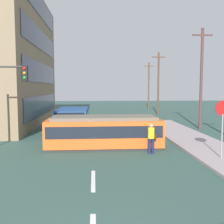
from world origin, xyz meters
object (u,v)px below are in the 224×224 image
Objects in this scene: pedestrian_crossing at (151,137)px; utility_pole_distant at (149,85)px; stop_sign at (223,117)px; streetcar_tram at (104,131)px; utility_pole_mid at (201,77)px; utility_pole_far at (158,83)px; city_bus at (73,118)px.

pedestrian_crossing is 31.96m from utility_pole_distant.
stop_sign is at bearing -95.49° from utility_pole_distant.
streetcar_tram is 11.65m from utility_pole_mid.
utility_pole_distant is at bearing 89.76° from utility_pole_mid.
utility_pole_mid reaches higher than streetcar_tram.
streetcar_tram is 0.84× the size of utility_pole_far.
streetcar_tram is at bearing -69.46° from city_bus.
stop_sign is at bearing -30.64° from streetcar_tram.
stop_sign is 0.36× the size of utility_pole_distant.
city_bus is 11.76m from utility_pole_mid.
pedestrian_crossing is at bearing -101.52° from utility_pole_distant.
pedestrian_crossing is 0.20× the size of utility_pole_far.
utility_pole_far reaches higher than stop_sign.
utility_pole_far reaches higher than utility_pole_distant.
utility_pole_distant is at bearing 73.15° from streetcar_tram.
pedestrian_crossing is (4.96, -8.15, -0.13)m from city_bus.
utility_pole_mid is (11.22, 0.30, 3.51)m from city_bus.
utility_pole_far is at bearing 84.29° from stop_sign.
utility_pole_far is 10.70m from utility_pole_distant.
utility_pole_far is at bearing 94.02° from utility_pole_mid.
utility_pole_mid is (6.26, 8.45, 3.64)m from pedestrian_crossing.
city_bus is at bearing -178.46° from utility_pole_mid.
stop_sign reaches higher than streetcar_tram.
utility_pole_mid is 1.06× the size of utility_pole_far.
streetcar_tram is at bearing -142.70° from utility_pole_mid.
utility_pole_mid is at bearing 37.30° from streetcar_tram.
stop_sign reaches higher than pedestrian_crossing.
utility_pole_mid is (8.82, 6.71, 3.59)m from streetcar_tram.
streetcar_tram is 30.91m from utility_pole_distant.
stop_sign reaches higher than city_bus.
pedestrian_crossing is at bearing -58.66° from city_bus.
pedestrian_crossing is 11.13m from utility_pole_mid.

